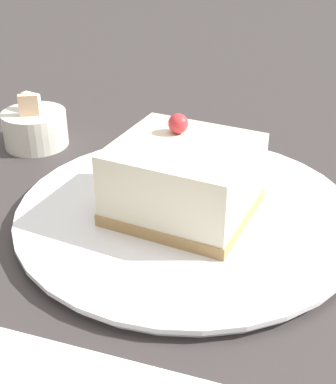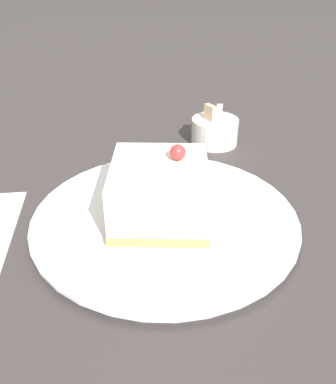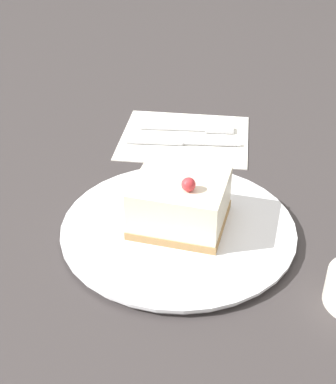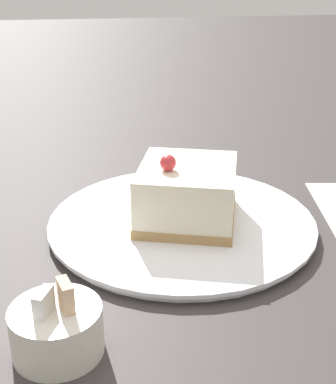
{
  "view_description": "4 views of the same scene",
  "coord_description": "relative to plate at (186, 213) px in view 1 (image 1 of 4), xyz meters",
  "views": [
    {
      "loc": [
        -0.39,
        -0.01,
        0.24
      ],
      "look_at": [
        -0.03,
        0.05,
        0.03
      ],
      "focal_mm": 50.0,
      "sensor_mm": 36.0,
      "label": 1
    },
    {
      "loc": [
        -0.11,
        -0.32,
        0.27
      ],
      "look_at": [
        -0.02,
        0.03,
        0.05
      ],
      "focal_mm": 40.0,
      "sensor_mm": 36.0,
      "label": 2
    },
    {
      "loc": [
        0.5,
        0.01,
        0.4
      ],
      "look_at": [
        -0.03,
        0.03,
        0.05
      ],
      "focal_mm": 50.0,
      "sensor_mm": 36.0,
      "label": 3
    },
    {
      "loc": [
        0.07,
        0.54,
        0.27
      ],
      "look_at": [
        0.0,
        0.05,
        0.05
      ],
      "focal_mm": 50.0,
      "sensor_mm": 36.0,
      "label": 4
    }
  ],
  "objects": [
    {
      "name": "plate",
      "position": [
        0.0,
        0.0,
        0.0
      ],
      "size": [
        0.28,
        0.28,
        0.01
      ],
      "color": "white",
      "rests_on": "ground_plane"
    },
    {
      "name": "sugar_bowl",
      "position": [
        0.12,
        0.18,
        0.01
      ],
      "size": [
        0.07,
        0.07,
        0.06
      ],
      "color": "silver",
      "rests_on": "ground_plane"
    },
    {
      "name": "ground_plane",
      "position": [
        0.02,
        -0.04,
        -0.01
      ],
      "size": [
        4.0,
        4.0,
        0.0
      ],
      "primitive_type": "plane",
      "color": "#383333"
    },
    {
      "name": "cake_slice",
      "position": [
        -0.0,
        0.0,
        0.03
      ],
      "size": [
        0.13,
        0.13,
        0.08
      ],
      "rotation": [
        0.0,
        0.0,
        -0.29
      ],
      "color": "#AD8451",
      "rests_on": "plate"
    }
  ]
}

